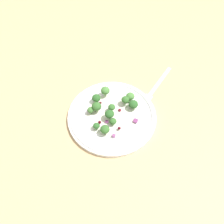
{
  "coord_description": "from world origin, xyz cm",
  "views": [
    {
      "loc": [
        -12.7,
        -34.86,
        57.1
      ],
      "look_at": [
        -1.7,
        1.0,
        2.7
      ],
      "focal_mm": 36.12,
      "sensor_mm": 36.0,
      "label": 1
    }
  ],
  "objects_px": {
    "plate": "(112,115)",
    "broccoli_floret_2": "(110,115)",
    "fork": "(156,86)",
    "broccoli_floret_0": "(113,121)",
    "broccoli_floret_1": "(97,107)"
  },
  "relations": [
    {
      "from": "plate",
      "to": "broccoli_floret_2",
      "type": "height_order",
      "value": "broccoli_floret_2"
    },
    {
      "from": "broccoli_floret_2",
      "to": "fork",
      "type": "relative_size",
      "value": 0.18
    },
    {
      "from": "plate",
      "to": "broccoli_floret_2",
      "type": "xyz_separation_m",
      "value": [
        -0.01,
        -0.01,
        0.03
      ]
    },
    {
      "from": "broccoli_floret_0",
      "to": "broccoli_floret_1",
      "type": "bearing_deg",
      "value": 119.05
    },
    {
      "from": "broccoli_floret_1",
      "to": "fork",
      "type": "distance_m",
      "value": 0.22
    },
    {
      "from": "broccoli_floret_1",
      "to": "broccoli_floret_0",
      "type": "bearing_deg",
      "value": -60.95
    },
    {
      "from": "plate",
      "to": "fork",
      "type": "height_order",
      "value": "plate"
    },
    {
      "from": "broccoli_floret_0",
      "to": "plate",
      "type": "bearing_deg",
      "value": 77.87
    },
    {
      "from": "plate",
      "to": "broccoli_floret_2",
      "type": "relative_size",
      "value": 9.63
    },
    {
      "from": "plate",
      "to": "broccoli_floret_1",
      "type": "distance_m",
      "value": 0.05
    },
    {
      "from": "broccoli_floret_2",
      "to": "fork",
      "type": "distance_m",
      "value": 0.21
    },
    {
      "from": "broccoli_floret_2",
      "to": "fork",
      "type": "bearing_deg",
      "value": 25.11
    },
    {
      "from": "broccoli_floret_1",
      "to": "broccoli_floret_2",
      "type": "xyz_separation_m",
      "value": [
        0.03,
        -0.04,
        -0.0
      ]
    },
    {
      "from": "broccoli_floret_1",
      "to": "plate",
      "type": "bearing_deg",
      "value": -34.71
    },
    {
      "from": "broccoli_floret_0",
      "to": "fork",
      "type": "bearing_deg",
      "value": 29.63
    }
  ]
}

